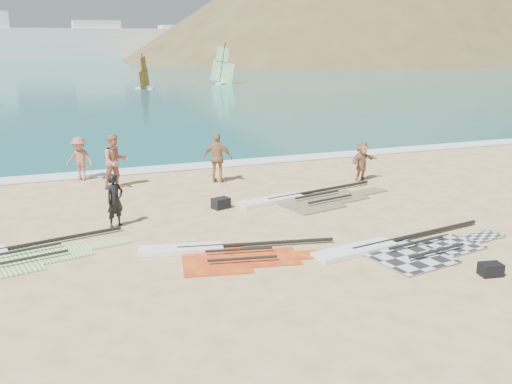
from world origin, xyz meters
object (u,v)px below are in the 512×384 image
object	(u,v)px
rig_orange	(305,199)
rig_green	(7,256)
gear_bag_near	(221,203)
beachgoer_back	(218,158)
person_wetsuit	(115,201)
gear_bag_far	(491,269)
rig_grey	(401,249)
beachgoer_right	(362,161)
beachgoer_left	(115,161)
beachgoer_mid	(80,159)
rig_red	(222,254)

from	to	relation	value
rig_orange	rig_green	bearing A→B (deg)	-179.29
gear_bag_near	beachgoer_back	world-z (taller)	beachgoer_back
person_wetsuit	rig_green	bearing A→B (deg)	177.09
gear_bag_far	beachgoer_back	xyz separation A→B (m)	(-3.29, 10.77, 0.80)
gear_bag_near	rig_grey	bearing A→B (deg)	-58.49
rig_green	beachgoer_back	xyz separation A→B (m)	(7.24, 5.64, 0.90)
gear_bag_far	beachgoer_right	bearing A→B (deg)	77.70
rig_grey	beachgoer_back	xyz separation A→B (m)	(-2.31, 8.66, 0.90)
beachgoer_left	beachgoer_mid	distance (m)	2.00
beachgoer_left	rig_orange	bearing A→B (deg)	-46.96
rig_orange	person_wetsuit	xyz separation A→B (m)	(-6.38, -0.58, 0.74)
rig_grey	gear_bag_near	bearing A→B (deg)	112.11
rig_orange	rig_red	xyz separation A→B (m)	(-4.19, -3.87, -0.00)
rig_green	gear_bag_far	size ratio (longest dim) A/B	10.71
rig_grey	rig_red	distance (m)	4.65
rig_grey	beachgoer_left	size ratio (longest dim) A/B	2.88
gear_bag_near	beachgoer_right	xyz separation A→B (m)	(6.20, 1.66, 0.59)
rig_orange	beachgoer_right	distance (m)	3.77
rig_orange	beachgoer_back	bearing A→B (deg)	107.81
gear_bag_far	beachgoer_mid	size ratio (longest dim) A/B	0.29
person_wetsuit	beachgoer_left	world-z (taller)	beachgoer_left
rig_green	beachgoer_mid	xyz separation A→B (m)	(2.36, 7.80, 0.80)
gear_bag_near	beachgoer_left	xyz separation A→B (m)	(-2.81, 3.88, 0.82)
beachgoer_back	beachgoer_right	size ratio (longest dim) A/B	1.25
gear_bag_far	beachgoer_right	xyz separation A→B (m)	(1.98, 9.07, 0.61)
beachgoer_mid	beachgoer_left	bearing A→B (deg)	-22.83
rig_grey	beachgoer_right	xyz separation A→B (m)	(2.96, 6.96, 0.71)
rig_orange	gear_bag_far	size ratio (longest dim) A/B	11.31
rig_green	person_wetsuit	bearing A→B (deg)	15.95
rig_red	beachgoer_right	bearing A→B (deg)	48.29
gear_bag_far	beachgoer_mid	xyz separation A→B (m)	(-8.17, 12.93, 0.70)
person_wetsuit	beachgoer_left	size ratio (longest dim) A/B	0.80
gear_bag_near	person_wetsuit	bearing A→B (deg)	-168.40
beachgoer_back	beachgoer_right	bearing A→B (deg)	-165.89
rig_red	beachgoer_back	world-z (taller)	beachgoer_back
rig_orange	beachgoer_right	size ratio (longest dim) A/B	3.70
rig_grey	beachgoer_right	bearing A→B (deg)	57.56
person_wetsuit	beachgoer_back	distance (m)	5.96
rig_grey	rig_green	size ratio (longest dim) A/B	1.07
rig_green	person_wetsuit	xyz separation A→B (m)	(2.89, 1.57, 0.74)
gear_bag_near	person_wetsuit	distance (m)	3.54
person_wetsuit	beachgoer_back	size ratio (longest dim) A/B	0.83
gear_bag_near	beachgoer_back	size ratio (longest dim) A/B	0.28
rig_green	beachgoer_back	bearing A→B (deg)	25.31
rig_green	beachgoer_right	distance (m)	13.13
rig_grey	gear_bag_far	bearing A→B (deg)	-74.46
rig_orange	person_wetsuit	distance (m)	6.45
rig_green	beachgoer_mid	distance (m)	8.19
gear_bag_far	beachgoer_mid	bearing A→B (deg)	122.28
rig_grey	rig_red	world-z (taller)	rig_grey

